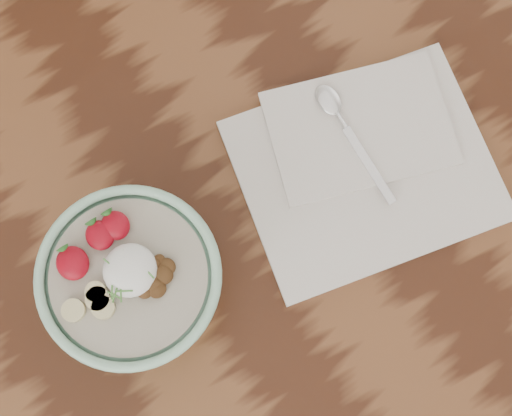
# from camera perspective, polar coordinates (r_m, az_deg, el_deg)

# --- Properties ---
(table) EXTENTS (1.60, 0.90, 0.75)m
(table) POSITION_cam_1_polar(r_m,az_deg,el_deg) (0.91, -2.04, -6.22)
(table) COLOR #381A0E
(table) RESTS_ON ground
(breakfast_bowl) EXTENTS (0.19, 0.19, 0.13)m
(breakfast_bowl) POSITION_cam_1_polar(r_m,az_deg,el_deg) (0.76, -9.73, -5.71)
(breakfast_bowl) COLOR #9CD2B4
(breakfast_bowl) RESTS_ON table
(napkin) EXTENTS (0.33, 0.29, 0.02)m
(napkin) POSITION_cam_1_polar(r_m,az_deg,el_deg) (0.84, 8.64, 3.70)
(napkin) COLOR silver
(napkin) RESTS_ON table
(spoon) EXTENTS (0.03, 0.16, 0.01)m
(spoon) POSITION_cam_1_polar(r_m,az_deg,el_deg) (0.84, 6.61, 7.33)
(spoon) COLOR silver
(spoon) RESTS_ON napkin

